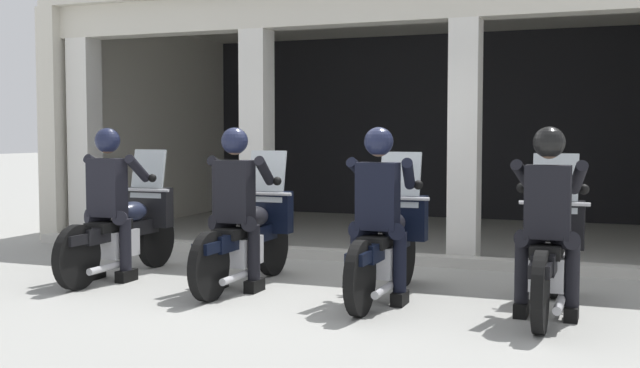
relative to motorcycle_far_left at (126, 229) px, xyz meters
name	(u,v)px	position (x,y,z in m)	size (l,w,h in m)	color
ground_plane	(399,248)	(2.20, 3.06, -0.50)	(80.00, 80.00, 0.00)	#999993
station_building	(411,91)	(1.83, 5.03, 1.69)	(9.32, 5.38, 3.47)	black
kerb_strip	(342,255)	(1.83, 1.80, -0.44)	(8.82, 0.24, 0.12)	#B7B5AD
motorcycle_far_left	(126,229)	(0.00, 0.00, 0.00)	(0.62, 2.04, 1.35)	black
police_officer_far_left	(109,190)	(0.00, -0.28, 0.44)	(0.63, 0.61, 1.58)	black
motorcycle_center_left	(249,236)	(1.46, 0.00, 0.00)	(0.62, 2.04, 1.35)	black
police_officer_center_left	(236,194)	(1.46, -0.29, 0.44)	(0.63, 0.61, 1.58)	black
motorcycle_center_right	(388,244)	(2.93, -0.07, 0.00)	(0.62, 2.04, 1.35)	black
police_officer_center_right	(379,199)	(2.93, -0.35, 0.44)	(0.63, 0.61, 1.58)	black
motorcycle_far_right	(550,253)	(4.39, -0.12, 0.00)	(0.62, 2.04, 1.35)	black
police_officer_far_right	(548,205)	(4.39, -0.41, 0.44)	(0.63, 0.61, 1.58)	black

